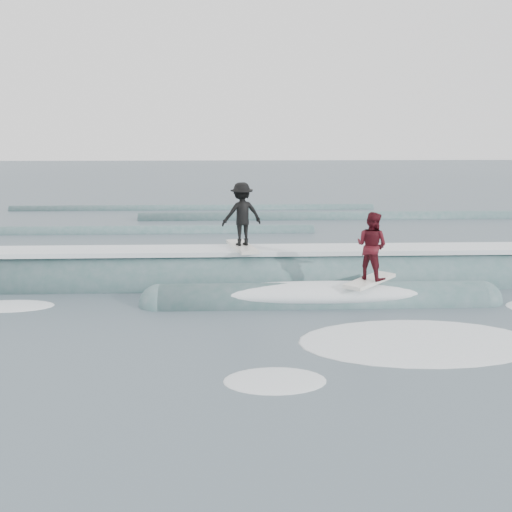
{
  "coord_description": "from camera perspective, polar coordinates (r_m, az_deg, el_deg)",
  "views": [
    {
      "loc": [
        -0.64,
        -12.55,
        4.72
      ],
      "look_at": [
        0.0,
        3.8,
        1.1
      ],
      "focal_mm": 40.0,
      "sensor_mm": 36.0,
      "label": 1
    }
  ],
  "objects": [
    {
      "name": "breaking_wave",
      "position": [
        17.61,
        0.99,
        -2.93
      ],
      "size": [
        21.82,
        3.85,
        2.13
      ],
      "color": "#39605F",
      "rests_on": "ground"
    },
    {
      "name": "far_swells",
      "position": [
        30.57,
        -3.05,
        3.57
      ],
      "size": [
        35.09,
        8.65,
        0.8
      ],
      "color": "#39605F",
      "rests_on": "ground"
    },
    {
      "name": "surfer_black",
      "position": [
        17.54,
        -1.43,
        4.02
      ],
      "size": [
        1.41,
        2.07,
        2.04
      ],
      "color": "silver",
      "rests_on": "ground"
    },
    {
      "name": "whitewater",
      "position": [
        13.27,
        14.36,
        -8.77
      ],
      "size": [
        16.86,
        8.25,
        0.1
      ],
      "color": "white",
      "rests_on": "ground"
    },
    {
      "name": "ground",
      "position": [
        13.42,
        0.64,
        -8.11
      ],
      "size": [
        160.0,
        160.0,
        0.0
      ],
      "primitive_type": "plane",
      "color": "#3D4F5A",
      "rests_on": "ground"
    },
    {
      "name": "surfer_red",
      "position": [
        15.93,
        11.47,
        0.72
      ],
      "size": [
        1.76,
        1.85,
        1.97
      ],
      "color": "white",
      "rests_on": "ground"
    }
  ]
}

